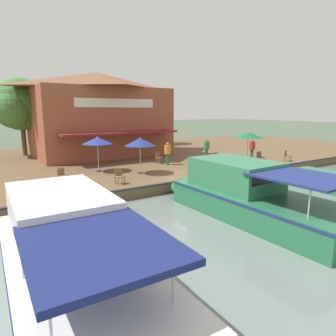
% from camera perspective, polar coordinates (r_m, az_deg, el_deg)
% --- Properties ---
extents(ground_plane, '(220.00, 220.00, 0.00)m').
position_cam_1_polar(ground_plane, '(18.18, 6.52, -3.94)').
color(ground_plane, '#4C5B47').
extents(quay_deck, '(22.00, 56.00, 0.60)m').
position_cam_1_polar(quay_deck, '(27.33, -8.24, 1.67)').
color(quay_deck, brown).
rests_on(quay_deck, ground).
extents(quay_edge_fender, '(0.20, 50.40, 0.10)m').
position_cam_1_polar(quay_edge_fender, '(18.10, 6.37, -1.88)').
color(quay_edge_fender, '#2D2D33').
rests_on(quay_edge_fender, quay_deck).
extents(waterfront_restaurant, '(10.24, 11.77, 7.39)m').
position_cam_1_polar(waterfront_restaurant, '(28.71, -13.10, 10.06)').
color(waterfront_restaurant, brown).
rests_on(waterfront_restaurant, quay_deck).
extents(patio_umbrella_near_quay_edge, '(2.24, 2.24, 2.47)m').
position_cam_1_polar(patio_umbrella_near_quay_edge, '(23.76, 15.04, 6.10)').
color(patio_umbrella_near_quay_edge, '#B7B7B7').
rests_on(patio_umbrella_near_quay_edge, quay_deck).
extents(patio_umbrella_by_entrance, '(1.98, 1.98, 2.34)m').
position_cam_1_polar(patio_umbrella_by_entrance, '(20.42, -13.29, 5.10)').
color(patio_umbrella_by_entrance, '#B7B7B7').
rests_on(patio_umbrella_by_entrance, quay_deck).
extents(patio_umbrella_mid_patio_left, '(1.98, 1.98, 2.34)m').
position_cam_1_polar(patio_umbrella_mid_patio_left, '(19.31, -5.35, 4.96)').
color(patio_umbrella_mid_patio_left, '#B7B7B7').
rests_on(patio_umbrella_mid_patio_left, quay_deck).
extents(cafe_chair_far_corner_seat, '(0.50, 0.50, 0.85)m').
position_cam_1_polar(cafe_chair_far_corner_seat, '(24.66, 17.10, 2.13)').
color(cafe_chair_far_corner_seat, brown).
rests_on(cafe_chair_far_corner_seat, quay_deck).
extents(cafe_chair_mid_patio, '(0.49, 0.49, 0.85)m').
position_cam_1_polar(cafe_chair_mid_patio, '(23.25, -1.81, 2.10)').
color(cafe_chair_mid_patio, brown).
rests_on(cafe_chair_mid_patio, quay_deck).
extents(cafe_chair_back_row_seat, '(0.59, 0.59, 0.85)m').
position_cam_1_polar(cafe_chair_back_row_seat, '(23.30, 9.11, 1.98)').
color(cafe_chair_back_row_seat, brown).
rests_on(cafe_chair_back_row_seat, quay_deck).
extents(cafe_chair_beside_entrance, '(0.57, 0.57, 0.85)m').
position_cam_1_polar(cafe_chair_beside_entrance, '(17.89, -19.49, -1.21)').
color(cafe_chair_beside_entrance, brown).
rests_on(cafe_chair_beside_entrance, quay_deck).
extents(cafe_chair_under_first_umbrella, '(0.45, 0.45, 0.85)m').
position_cam_1_polar(cafe_chair_under_first_umbrella, '(16.92, -9.24, -1.39)').
color(cafe_chair_under_first_umbrella, brown).
rests_on(cafe_chair_under_first_umbrella, quay_deck).
extents(cafe_chair_facing_river, '(0.54, 0.54, 0.85)m').
position_cam_1_polar(cafe_chair_facing_river, '(26.04, 21.71, 2.28)').
color(cafe_chair_facing_river, brown).
rests_on(cafe_chair_facing_river, quay_deck).
extents(person_mid_patio, '(0.48, 0.48, 1.71)m').
position_cam_1_polar(person_mid_patio, '(26.01, 15.74, 3.97)').
color(person_mid_patio, '#337547').
rests_on(person_mid_patio, quay_deck).
extents(person_near_entrance, '(0.48, 0.48, 1.70)m').
position_cam_1_polar(person_near_entrance, '(22.48, -0.07, 3.31)').
color(person_near_entrance, '#337547').
rests_on(person_near_entrance, quay_deck).
extents(person_at_quay_edge, '(0.48, 0.48, 1.68)m').
position_cam_1_polar(person_at_quay_edge, '(25.61, 7.38, 4.13)').
color(person_at_quay_edge, '#337547').
rests_on(person_at_quay_edge, quay_deck).
extents(motorboat_distant_upstream, '(9.49, 3.22, 2.39)m').
position_cam_1_polar(motorboat_distant_upstream, '(8.84, -18.90, -14.28)').
color(motorboat_distant_upstream, white).
rests_on(motorboat_distant_upstream, river_water).
extents(motorboat_nearest_quay, '(7.56, 2.52, 2.23)m').
position_cam_1_polar(motorboat_nearest_quay, '(19.84, 28.98, -2.19)').
color(motorboat_nearest_quay, '#287047').
rests_on(motorboat_nearest_quay, river_water).
extents(motorboat_outer_channel, '(9.54, 3.38, 2.34)m').
position_cam_1_polar(motorboat_outer_channel, '(14.01, 13.71, -4.72)').
color(motorboat_outer_channel, '#287047').
rests_on(motorboat_outer_channel, river_water).
extents(tree_behind_restaurant, '(4.83, 4.60, 6.88)m').
position_cam_1_polar(tree_behind_restaurant, '(29.85, -26.51, 10.58)').
color(tree_behind_restaurant, brown).
rests_on(tree_behind_restaurant, quay_deck).
extents(tree_downstream_bank, '(3.88, 3.70, 6.59)m').
position_cam_1_polar(tree_downstream_bank, '(36.32, -3.84, 11.83)').
color(tree_downstream_bank, brown).
rests_on(tree_downstream_bank, quay_deck).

